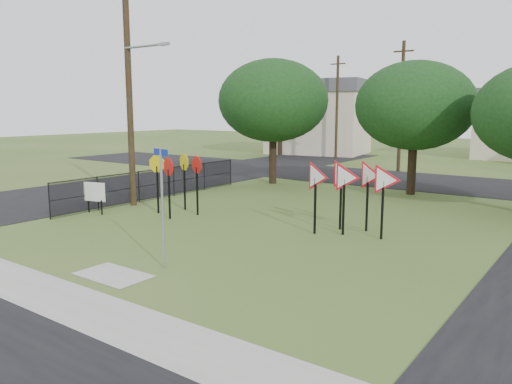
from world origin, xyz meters
TOP-DOWN VIEW (x-y plane):
  - ground at (0.00, 0.00)m, footprint 140.00×140.00m
  - sidewalk at (0.00, -4.20)m, footprint 30.00×1.60m
  - planting_strip at (0.00, -5.40)m, footprint 30.00×0.80m
  - street_left at (-12.00, 10.00)m, footprint 8.00×50.00m
  - street_far at (0.00, 20.00)m, footprint 60.00×8.00m
  - curb_pad at (0.00, -2.40)m, footprint 2.00×1.20m
  - street_name_sign at (0.62, -1.14)m, footprint 0.67×0.17m
  - stop_sign_cluster at (-4.23, 4.27)m, footprint 2.35×1.97m
  - yield_sign_cluster at (3.06, 5.45)m, footprint 3.34×1.75m
  - info_board at (-7.13, 2.29)m, footprint 1.04×0.32m
  - utility_pole_main at (-7.24, 4.50)m, footprint 3.55×0.33m
  - far_pole_a at (-2.00, 24.00)m, footprint 1.40×0.24m
  - far_pole_c at (-10.00, 30.00)m, footprint 1.40×0.24m
  - fence_run at (-7.60, 6.25)m, footprint 0.05×11.55m
  - house_left at (-14.00, 34.00)m, footprint 10.58×8.88m
  - tree_near_left at (-6.00, 14.00)m, footprint 6.40×6.40m
  - tree_near_mid at (2.00, 15.00)m, footprint 6.00×6.00m
  - tree_far_left at (-16.00, 30.00)m, footprint 6.80×6.80m

SIDE VIEW (x-z plane):
  - ground at x=0.00m, z-range 0.00..0.00m
  - planting_strip at x=0.00m, z-range 0.00..0.02m
  - sidewalk at x=0.00m, z-range 0.00..0.02m
  - street_left at x=-12.00m, z-range 0.00..0.02m
  - street_far at x=0.00m, z-range 0.00..0.02m
  - curb_pad at x=0.00m, z-range 0.00..0.02m
  - fence_run at x=-7.60m, z-range 0.03..1.53m
  - info_board at x=-7.13m, z-range 0.22..1.56m
  - stop_sign_cluster at x=-4.23m, z-range 0.60..3.09m
  - street_name_sign at x=0.62m, z-range 0.22..3.54m
  - yield_sign_cluster at x=3.06m, z-range 0.61..3.23m
  - house_left at x=-14.00m, z-range 0.05..7.25m
  - tree_near_mid at x=2.00m, z-range 1.14..7.94m
  - far_pole_a at x=-2.00m, z-range 0.10..9.10m
  - far_pole_c at x=-10.00m, z-range 0.10..9.10m
  - tree_near_left at x=-6.00m, z-range 1.22..8.49m
  - tree_far_left at x=-16.00m, z-range 1.31..9.04m
  - utility_pole_main at x=-7.24m, z-range 0.21..10.21m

